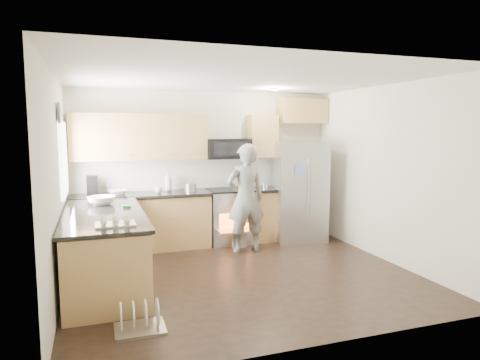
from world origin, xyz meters
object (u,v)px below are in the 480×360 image
object	(u,v)px
person	(246,198)
dish_rack	(140,322)
refrigerator	(300,191)
stove_range	(230,204)

from	to	relation	value
person	dish_rack	distance (m)	3.04
refrigerator	person	xyz separation A→B (m)	(-1.14, -0.38, -0.01)
refrigerator	dish_rack	world-z (taller)	refrigerator
refrigerator	person	world-z (taller)	refrigerator
dish_rack	refrigerator	bearing A→B (deg)	40.78
stove_range	refrigerator	bearing A→B (deg)	-11.29
stove_range	refrigerator	distance (m)	1.26
stove_range	dish_rack	world-z (taller)	stove_range
refrigerator	dish_rack	size ratio (longest dim) A/B	3.58
stove_range	dish_rack	xyz separation A→B (m)	(-1.82, -2.86, -0.60)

